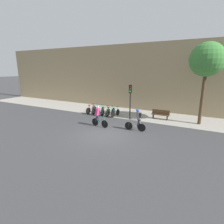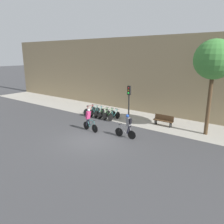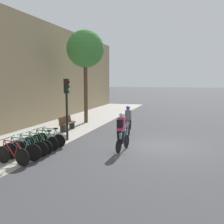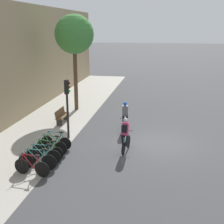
{
  "view_description": "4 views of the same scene",
  "coord_description": "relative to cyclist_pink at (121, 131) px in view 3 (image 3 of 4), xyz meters",
  "views": [
    {
      "loc": [
        6.01,
        -10.43,
        4.74
      ],
      "look_at": [
        -0.92,
        2.88,
        1.0
      ],
      "focal_mm": 28.0,
      "sensor_mm": 36.0,
      "label": 1
    },
    {
      "loc": [
        9.66,
        -10.39,
        5.8
      ],
      "look_at": [
        -0.37,
        2.97,
        1.36
      ],
      "focal_mm": 35.0,
      "sensor_mm": 36.0,
      "label": 2
    },
    {
      "loc": [
        -13.52,
        -1.52,
        3.25
      ],
      "look_at": [
        -0.42,
        2.22,
        1.65
      ],
      "focal_mm": 45.0,
      "sensor_mm": 36.0,
      "label": 3
    },
    {
      "loc": [
        -15.65,
        -0.3,
        6.02
      ],
      "look_at": [
        0.35,
        2.44,
        1.52
      ],
      "focal_mm": 50.0,
      "sensor_mm": 36.0,
      "label": 4
    }
  ],
  "objects": [
    {
      "name": "parked_bike_4",
      "position": [
        -0.71,
        3.5,
        -0.55
      ],
      "size": [
        0.46,
        1.63,
        0.97
      ],
      "color": "black",
      "rests_on": "ground"
    },
    {
      "name": "parked_bike_5",
      "position": [
        -0.11,
        3.5,
        -0.55
      ],
      "size": [
        0.46,
        1.62,
        0.96
      ],
      "color": "black",
      "rests_on": "ground"
    },
    {
      "name": "street_tree_0",
      "position": [
        7.54,
        4.63,
        4.45
      ],
      "size": [
        2.75,
        2.75,
        6.83
      ],
      "color": "#4C3823",
      "rests_on": "ground"
    },
    {
      "name": "ground",
      "position": [
        1.5,
        -1.47,
        -0.95
      ],
      "size": [
        200.0,
        200.0,
        0.0
      ],
      "primitive_type": "plane",
      "color": "#3D3D3F"
    },
    {
      "name": "kerb_strip",
      "position": [
        1.5,
        5.28,
        -0.94
      ],
      "size": [
        44.0,
        4.5,
        0.01
      ],
      "primitive_type": "cube",
      "color": "#A39E93",
      "rests_on": "ground"
    },
    {
      "name": "cyclist_pink",
      "position": [
        0.0,
        0.0,
        0.0
      ],
      "size": [
        1.65,
        0.5,
        1.76
      ],
      "color": "black",
      "rests_on": "ground"
    },
    {
      "name": "parked_bike_2",
      "position": [
        -1.89,
        3.5,
        -0.55
      ],
      "size": [
        0.46,
        1.67,
        0.97
      ],
      "color": "black",
      "rests_on": "ground"
    },
    {
      "name": "bench",
      "position": [
        4.15,
        4.62,
        -0.48
      ],
      "size": [
        1.66,
        0.44,
        0.89
      ],
      "color": "brown",
      "rests_on": "ground"
    },
    {
      "name": "parked_bike_1",
      "position": [
        -2.48,
        3.5,
        -0.54
      ],
      "size": [
        0.46,
        1.72,
        0.98
      ],
      "color": "black",
      "rests_on": "ground"
    },
    {
      "name": "parked_bike_0",
      "position": [
        -3.08,
        3.5,
        -0.54
      ],
      "size": [
        0.46,
        1.63,
        0.97
      ],
      "color": "black",
      "rests_on": "ground"
    },
    {
      "name": "parked_bike_3",
      "position": [
        -1.3,
        3.49,
        -0.56
      ],
      "size": [
        0.46,
        1.61,
        0.94
      ],
      "color": "black",
      "rests_on": "ground"
    },
    {
      "name": "cyclist_grey",
      "position": [
        3.29,
        0.44,
        -0.0
      ],
      "size": [
        1.69,
        0.46,
        1.76
      ],
      "color": "black",
      "rests_on": "ground"
    },
    {
      "name": "traffic_light_pole",
      "position": [
        1.51,
        3.35,
        1.33
      ],
      "size": [
        0.26,
        0.3,
        3.27
      ],
      "color": "black",
      "rests_on": "ground"
    }
  ]
}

